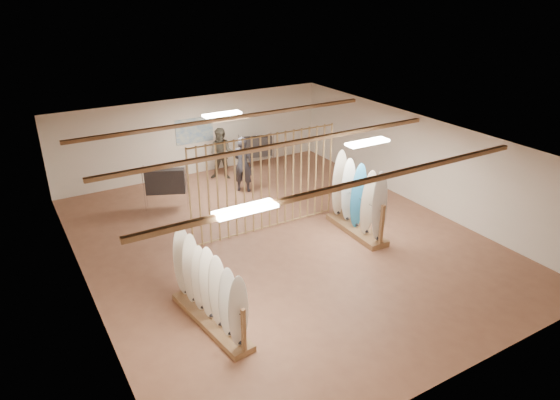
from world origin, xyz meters
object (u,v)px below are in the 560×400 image
rack_right (357,209)px  shopper_a (243,161)px  clothing_rack_b (256,147)px  clothing_rack_a (165,181)px  shopper_b (222,151)px  rack_left (210,299)px

rack_right → shopper_a: 4.53m
clothing_rack_b → clothing_rack_a: bearing=-144.4°
clothing_rack_a → shopper_a: bearing=24.4°
shopper_a → shopper_b: size_ratio=1.02×
rack_left → rack_right: size_ratio=1.16×
clothing_rack_a → shopper_b: (2.54, 1.39, 0.15)m
rack_left → shopper_b: shopper_b is taller
rack_right → clothing_rack_b: 5.94m
rack_left → shopper_a: size_ratio=1.21×
clothing_rack_b → shopper_b: size_ratio=0.64×
clothing_rack_a → clothing_rack_b: bearing=46.3°
clothing_rack_a → shopper_b: shopper_b is taller
rack_left → clothing_rack_b: rack_left is taller
clothing_rack_b → rack_right: bearing=-76.7°
rack_left → rack_right: rack_right is taller
clothing_rack_a → shopper_a: shopper_a is taller
clothing_rack_a → rack_right: bearing=-22.7°
clothing_rack_a → shopper_b: 2.90m
rack_right → shopper_b: (-1.50, 5.68, 0.32)m
rack_left → shopper_a: bearing=50.4°
clothing_rack_a → clothing_rack_b: 4.36m
rack_right → clothing_rack_a: bearing=135.5°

